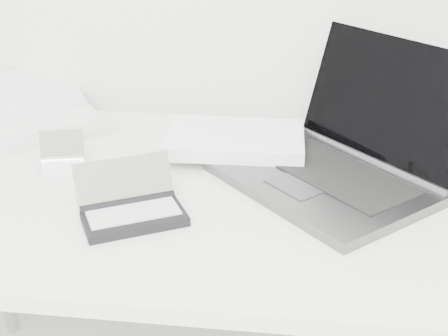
# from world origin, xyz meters

# --- Properties ---
(desk) EXTENTS (1.60, 0.80, 0.73)m
(desk) POSITION_xyz_m (0.00, 1.55, 0.68)
(desk) COLOR white
(desk) RESTS_ON ground
(laptop_large) EXTENTS (0.64, 0.55, 0.27)m
(laptop_large) POSITION_xyz_m (0.12, 1.64, 0.77)
(laptop_large) COLOR #525557
(laptop_large) RESTS_ON desk
(netbook_open_white) EXTENTS (0.45, 0.46, 0.09)m
(netbook_open_white) POSITION_xyz_m (-0.53, 1.83, 0.75)
(netbook_open_white) COLOR silver
(netbook_open_white) RESTS_ON desk
(pda_silver) EXTENTS (0.11, 0.11, 0.08)m
(pda_silver) POSITION_xyz_m (-0.39, 1.58, 0.75)
(pda_silver) COLOR silver
(pda_silver) RESTS_ON desk
(palmtop_charcoal) EXTENTS (0.23, 0.21, 0.09)m
(palmtop_charcoal) POSITION_xyz_m (-0.19, 1.40, 0.75)
(palmtop_charcoal) COLOR black
(palmtop_charcoal) RESTS_ON desk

